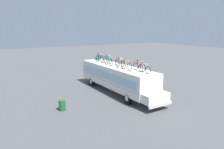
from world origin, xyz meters
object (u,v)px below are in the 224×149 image
(rooftop_bicycle_2, at_px, (100,59))
(rooftop_bicycle_6, at_px, (120,64))
(rooftop_bicycle_7, at_px, (126,65))
(traffic_cone, at_px, (61,100))
(rooftop_bicycle_1, at_px, (100,57))
(rooftop_bicycle_5, at_px, (120,62))
(luggage_bag_1, at_px, (97,59))
(rooftop_bicycle_9, at_px, (144,69))
(trash_bin, at_px, (62,105))
(bus, at_px, (117,76))
(rooftop_bicycle_8, at_px, (139,66))
(rooftop_bicycle_3, at_px, (108,60))
(rooftop_bicycle_4, at_px, (109,61))

(rooftop_bicycle_2, xyz_separation_m, rooftop_bicycle_6, (4.18, 0.05, 0.00))
(rooftop_bicycle_7, xyz_separation_m, traffic_cone, (-1.84, -5.93, -2.91))
(rooftop_bicycle_1, xyz_separation_m, rooftop_bicycle_5, (4.26, 0.08, -0.03))
(luggage_bag_1, xyz_separation_m, rooftop_bicycle_9, (8.96, 0.01, 0.17))
(rooftop_bicycle_1, height_order, trash_bin, rooftop_bicycle_1)
(bus, relative_size, rooftop_bicycle_2, 7.15)
(rooftop_bicycle_6, xyz_separation_m, trash_bin, (1.01, -6.43, -2.77))
(rooftop_bicycle_6, bearing_deg, bus, 165.40)
(rooftop_bicycle_8, relative_size, rooftop_bicycle_9, 1.06)
(rooftop_bicycle_7, distance_m, rooftop_bicycle_8, 1.26)
(bus, height_order, rooftop_bicycle_8, rooftop_bicycle_8)
(rooftop_bicycle_3, bearing_deg, rooftop_bicycle_8, 3.70)
(rooftop_bicycle_7, bearing_deg, trash_bin, -90.67)
(rooftop_bicycle_9, xyz_separation_m, trash_bin, (-2.07, -6.93, -2.74))
(rooftop_bicycle_3, bearing_deg, rooftop_bicycle_5, 6.14)
(traffic_cone, bearing_deg, rooftop_bicycle_2, 120.09)
(luggage_bag_1, height_order, rooftop_bicycle_7, rooftop_bicycle_7)
(rooftop_bicycle_9, height_order, trash_bin, rooftop_bicycle_9)
(rooftop_bicycle_9, bearing_deg, rooftop_bicycle_1, 179.78)
(rooftop_bicycle_4, xyz_separation_m, rooftop_bicycle_8, (4.20, 0.82, 0.00))
(traffic_cone, bearing_deg, rooftop_bicycle_6, 82.83)
(rooftop_bicycle_7, xyz_separation_m, rooftop_bicycle_8, (1.01, 0.76, -0.01))
(rooftop_bicycle_1, xyz_separation_m, traffic_cone, (4.55, -6.49, -2.91))
(bus, bearing_deg, rooftop_bicycle_7, -8.32)
(rooftop_bicycle_1, xyz_separation_m, rooftop_bicycle_2, (1.12, -0.58, 0.00))
(rooftop_bicycle_4, distance_m, rooftop_bicycle_5, 1.28)
(rooftop_bicycle_1, bearing_deg, rooftop_bicycle_5, 1.03)
(rooftop_bicycle_6, distance_m, rooftop_bicycle_8, 2.21)
(trash_bin, bearing_deg, rooftop_bicycle_6, 98.92)
(rooftop_bicycle_1, height_order, rooftop_bicycle_2, rooftop_bicycle_2)
(rooftop_bicycle_2, distance_m, rooftop_bicycle_6, 4.18)
(rooftop_bicycle_1, height_order, traffic_cone, rooftop_bicycle_1)
(rooftop_bicycle_1, height_order, rooftop_bicycle_5, rooftop_bicycle_1)
(rooftop_bicycle_8, distance_m, rooftop_bicycle_9, 1.01)
(bus, bearing_deg, traffic_cone, -87.22)
(rooftop_bicycle_7, bearing_deg, rooftop_bicycle_1, 174.93)
(luggage_bag_1, bearing_deg, rooftop_bicycle_6, -4.76)
(rooftop_bicycle_2, distance_m, rooftop_bicycle_7, 5.26)
(rooftop_bicycle_6, bearing_deg, rooftop_bicycle_3, 173.18)
(luggage_bag_1, distance_m, rooftop_bicycle_5, 4.84)
(rooftop_bicycle_1, relative_size, traffic_cone, 2.84)
(rooftop_bicycle_9, distance_m, traffic_cone, 8.05)
(rooftop_bicycle_6, height_order, rooftop_bicycle_7, rooftop_bicycle_7)
(rooftop_bicycle_3, xyz_separation_m, rooftop_bicycle_7, (4.24, -0.42, 0.01))
(rooftop_bicycle_7, relative_size, rooftop_bicycle_8, 1.04)
(luggage_bag_1, height_order, rooftop_bicycle_9, rooftop_bicycle_9)
(rooftop_bicycle_1, distance_m, rooftop_bicycle_5, 4.26)
(rooftop_bicycle_6, distance_m, traffic_cone, 6.68)
(traffic_cone, bearing_deg, trash_bin, -14.87)
(rooftop_bicycle_2, bearing_deg, rooftop_bicycle_8, 6.97)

